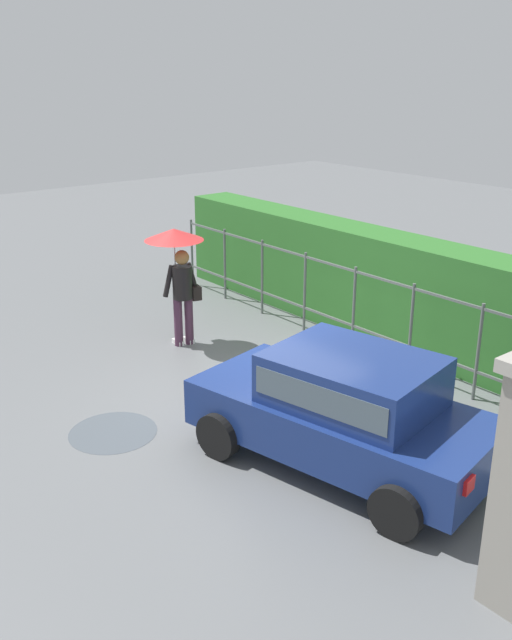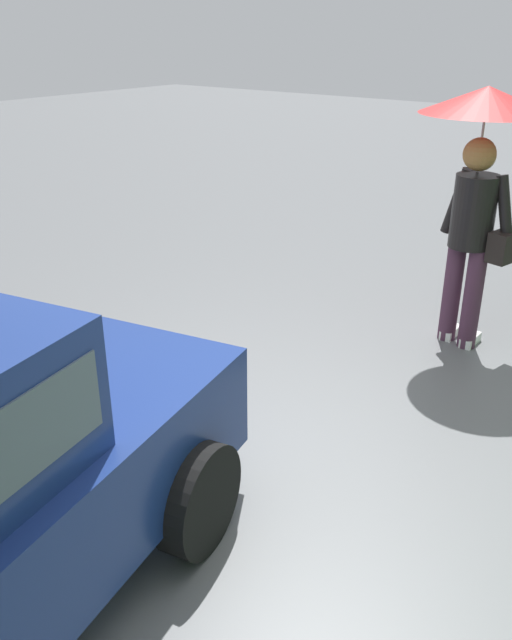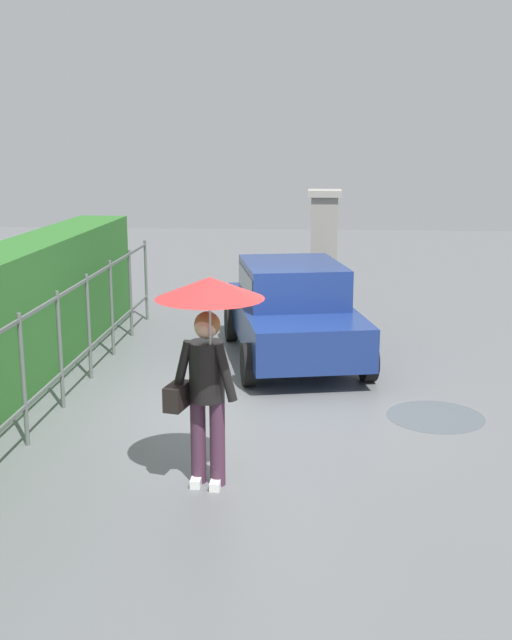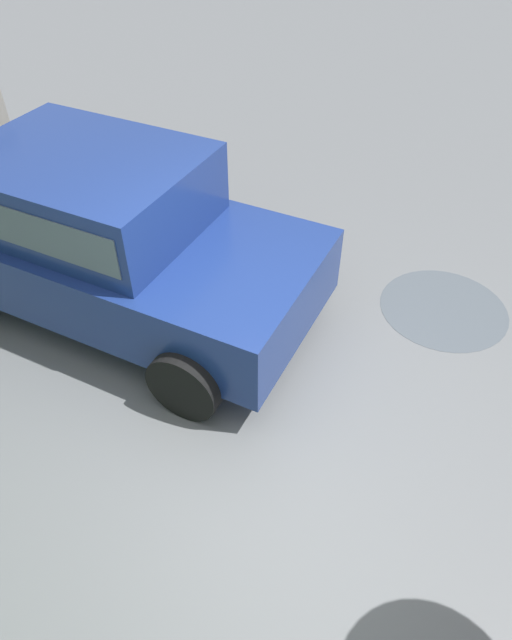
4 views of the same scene
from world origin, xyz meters
name	(u,v)px [view 4 (image 4 of 4)]	position (x,y,z in m)	size (l,w,h in m)	color
ground_plane	(273,440)	(0.00, 0.00, 0.00)	(40.00, 40.00, 0.00)	slate
car	(103,229)	(2.15, -0.37, 0.80)	(3.96, 2.46, 1.48)	navy
puddle_near	(443,308)	(-0.36, -2.20, 0.00)	(1.19, 1.19, 0.00)	#4C545B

